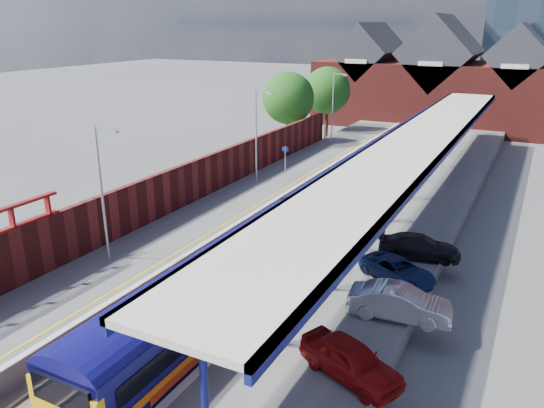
{
  "coord_description": "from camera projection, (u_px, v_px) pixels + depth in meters",
  "views": [
    {
      "loc": [
        12.68,
        -12.57,
        12.65
      ],
      "look_at": [
        -0.79,
        13.54,
        2.6
      ],
      "focal_mm": 35.0,
      "sensor_mm": 36.0,
      "label": 1
    }
  ],
  "objects": [
    {
      "name": "coping_left",
      "position": [
        284.0,
        194.0,
        38.02
      ],
      "size": [
        0.3,
        76.0,
        0.05
      ],
      "primitive_type": "cube",
      "color": "silver",
      "rests_on": "left_platform"
    },
    {
      "name": "right_platform",
      "position": [
        411.0,
        222.0,
        34.22
      ],
      "size": [
        6.0,
        76.0,
        1.0
      ],
      "primitive_type": "cube",
      "color": "#565659",
      "rests_on": "ground"
    },
    {
      "name": "parked_car_red",
      "position": [
        351.0,
        360.0,
        18.23
      ],
      "size": [
        4.25,
        2.98,
        1.34
      ],
      "primitive_type": "imported",
      "rotation": [
        0.0,
        0.0,
        1.18
      ],
      "color": "maroon",
      "rests_on": "right_platform"
    },
    {
      "name": "tree_far",
      "position": [
        328.0,
        92.0,
        59.41
      ],
      "size": [
        5.2,
        5.2,
        8.1
      ],
      "color": "#382314",
      "rests_on": "ground"
    },
    {
      "name": "lamp_post_d",
      "position": [
        334.0,
        103.0,
        53.26
      ],
      "size": [
        1.48,
        0.18,
        7.0
      ],
      "color": "#A5A8AA",
      "rests_on": "left_platform"
    },
    {
      "name": "left_platform",
      "position": [
        255.0,
        196.0,
        39.2
      ],
      "size": [
        5.0,
        76.0,
        1.0
      ],
      "primitive_type": "cube",
      "color": "#565659",
      "rests_on": "ground"
    },
    {
      "name": "lamp_post_b",
      "position": [
        103.0,
        186.0,
        26.35
      ],
      "size": [
        1.48,
        0.18,
        7.0
      ],
      "color": "#A5A8AA",
      "rests_on": "left_platform"
    },
    {
      "name": "brick_wall",
      "position": [
        172.0,
        189.0,
        34.27
      ],
      "size": [
        0.35,
        50.0,
        3.86
      ],
      "color": "maroon",
      "rests_on": "left_platform"
    },
    {
      "name": "parked_car_dark",
      "position": [
        419.0,
        246.0,
        27.63
      ],
      "size": [
        4.45,
        2.52,
        1.22
      ],
      "primitive_type": "imported",
      "rotation": [
        0.0,
        0.0,
        1.78
      ],
      "color": "black",
      "rests_on": "right_platform"
    },
    {
      "name": "canopy",
      "position": [
        416.0,
        143.0,
        34.54
      ],
      "size": [
        4.5,
        52.0,
        4.48
      ],
      "color": "navy",
      "rests_on": "right_platform"
    },
    {
      "name": "train",
      "position": [
        382.0,
        160.0,
        42.96
      ],
      "size": [
        2.87,
        65.9,
        3.45
      ],
      "color": "#0D0C54",
      "rests_on": "ground"
    },
    {
      "name": "yellow_line",
      "position": [
        276.0,
        193.0,
        38.28
      ],
      "size": [
        0.14,
        76.0,
        0.01
      ],
      "primitive_type": "cube",
      "color": "yellow",
      "rests_on": "left_platform"
    },
    {
      "name": "rails",
      "position": [
        324.0,
        213.0,
        36.94
      ],
      "size": [
        4.51,
        76.0,
        0.14
      ],
      "color": "slate",
      "rests_on": "ground"
    },
    {
      "name": "platform_sign",
      "position": [
        285.0,
        157.0,
        41.64
      ],
      "size": [
        0.55,
        0.08,
        2.5
      ],
      "color": "#A5A8AA",
      "rests_on": "left_platform"
    },
    {
      "name": "lamp_post_c",
      "position": [
        258.0,
        131.0,
        39.81
      ],
      "size": [
        1.48,
        0.18,
        7.0
      ],
      "color": "#A5A8AA",
      "rests_on": "left_platform"
    },
    {
      "name": "station_building",
      "position": [
        438.0,
        83.0,
        67.17
      ],
      "size": [
        30.0,
        12.12,
        13.78
      ],
      "color": "maroon",
      "rests_on": "ground"
    },
    {
      "name": "parked_car_silver",
      "position": [
        400.0,
        303.0,
        21.89
      ],
      "size": [
        4.37,
        1.98,
        1.39
      ],
      "primitive_type": "imported",
      "rotation": [
        0.0,
        0.0,
        1.7
      ],
      "color": "silver",
      "rests_on": "right_platform"
    },
    {
      "name": "coping_right",
      "position": [
        369.0,
        207.0,
        35.28
      ],
      "size": [
        0.3,
        76.0,
        0.05
      ],
      "primitive_type": "cube",
      "color": "silver",
      "rests_on": "right_platform"
    },
    {
      "name": "ballast_bed",
      "position": [
        324.0,
        214.0,
        36.97
      ],
      "size": [
        6.0,
        76.0,
        0.06
      ],
      "primitive_type": "cube",
      "color": "#473D33",
      "rests_on": "ground"
    },
    {
      "name": "parked_car_blue",
      "position": [
        398.0,
        270.0,
        25.18
      ],
      "size": [
        4.25,
        3.37,
        1.07
      ],
      "primitive_type": "imported",
      "rotation": [
        0.0,
        0.0,
        1.09
      ],
      "color": "navy",
      "rests_on": "right_platform"
    },
    {
      "name": "tree_near",
      "position": [
        289.0,
        100.0,
        53.11
      ],
      "size": [
        5.2,
        5.2,
        8.1
      ],
      "color": "#382314",
      "rests_on": "ground"
    },
    {
      "name": "ground",
      "position": [
        368.0,
        179.0,
        45.39
      ],
      "size": [
        240.0,
        240.0,
        0.0
      ],
      "primitive_type": "plane",
      "color": "#5B5B5E",
      "rests_on": "ground"
    }
  ]
}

